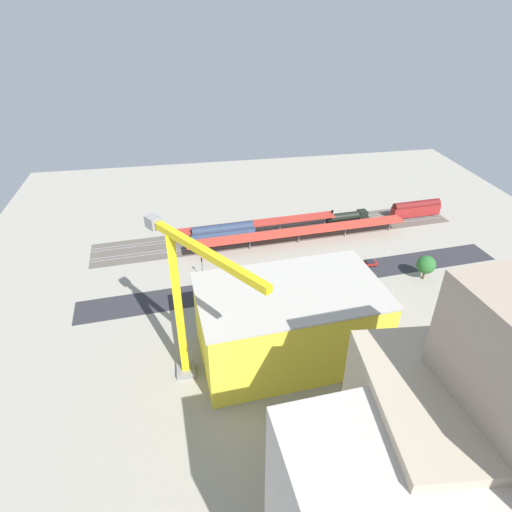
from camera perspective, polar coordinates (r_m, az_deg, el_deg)
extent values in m
plane|color=#9E998C|center=(115.67, 5.47, -2.04)|extent=(179.17, 179.17, 0.00)
cube|color=#5B544C|center=(133.81, 3.10, 3.12)|extent=(112.71, 22.36, 0.01)
cube|color=#2D2D33|center=(112.69, 5.95, -3.09)|extent=(112.34, 17.77, 0.01)
cube|color=#9E9EA8|center=(136.74, 2.78, 3.89)|extent=(111.65, 8.91, 0.12)
cube|color=#9E9EA8|center=(135.50, 2.91, 3.61)|extent=(111.65, 8.91, 0.12)
cube|color=#9E9EA8|center=(131.95, 3.30, 2.76)|extent=(111.65, 8.91, 0.12)
cube|color=#9E9EA8|center=(130.73, 3.44, 2.46)|extent=(111.65, 8.91, 0.12)
cube|color=#C63D2D|center=(126.90, 5.76, 3.30)|extent=(66.59, 9.83, 0.32)
cylinder|color=slate|center=(140.14, 17.33, 3.90)|extent=(0.30, 0.30, 3.75)
cylinder|color=slate|center=(133.31, 11.78, 3.25)|extent=(0.30, 0.30, 3.75)
cylinder|color=slate|center=(127.88, 5.71, 2.50)|extent=(0.30, 0.30, 3.75)
cylinder|color=slate|center=(124.01, -0.82, 1.67)|extent=(0.30, 0.30, 3.75)
cylinder|color=slate|center=(121.87, -7.66, 0.77)|extent=(0.30, 0.30, 3.75)
cube|color=#B73328|center=(130.37, 0.12, 4.37)|extent=(49.56, 7.89, 0.41)
cylinder|color=slate|center=(138.01, 9.11, 4.59)|extent=(0.30, 0.30, 3.84)
cylinder|color=slate|center=(133.21, 3.21, 3.92)|extent=(0.30, 0.30, 3.84)
cylinder|color=slate|center=(129.92, -3.05, 3.15)|extent=(0.30, 0.30, 3.84)
cylinder|color=slate|center=(128.27, -9.55, 2.32)|extent=(0.30, 0.30, 3.84)
cube|color=black|center=(142.58, 12.13, 4.55)|extent=(15.05, 3.54, 1.00)
cylinder|color=black|center=(141.19, 11.70, 5.15)|extent=(12.29, 3.59, 2.65)
cube|color=black|center=(144.02, 13.87, 5.20)|extent=(3.01, 3.06, 3.65)
cylinder|color=black|center=(138.47, 10.07, 5.72)|extent=(0.70, 0.70, 1.40)
cube|color=black|center=(152.42, 20.26, 4.99)|extent=(15.25, 3.42, 0.60)
cube|color=maroon|center=(151.57, 20.40, 5.68)|extent=(16.96, 4.11, 3.49)
cylinder|color=maroon|center=(150.77, 20.54, 6.35)|extent=(16.30, 4.06, 2.80)
cube|color=black|center=(128.75, -4.35, 1.99)|extent=(17.21, 3.87, 0.60)
cube|color=#384C72|center=(127.74, -4.38, 2.79)|extent=(19.15, 4.65, 3.50)
cylinder|color=#273550|center=(126.79, -4.42, 3.58)|extent=(18.39, 4.59, 3.17)
cube|color=black|center=(121.48, 14.79, -1.16)|extent=(3.54, 1.91, 0.30)
cube|color=maroon|center=(121.20, 14.82, -0.95)|extent=(4.20, 2.01, 0.76)
cube|color=#1E2328|center=(120.87, 14.86, -0.70)|extent=(2.37, 1.73, 0.52)
cube|color=black|center=(118.97, 11.51, -1.46)|extent=(3.94, 2.09, 0.30)
cube|color=maroon|center=(118.70, 11.54, -1.25)|extent=(4.67, 2.22, 0.71)
cube|color=#1E2328|center=(118.36, 11.57, -1.00)|extent=(2.66, 1.84, 0.54)
cube|color=black|center=(117.16, 8.02, -1.65)|extent=(4.16, 2.07, 0.30)
cube|color=silver|center=(116.87, 8.04, -1.44)|extent=(4.93, 2.22, 0.73)
cube|color=#1E2328|center=(116.51, 8.06, -1.17)|extent=(2.82, 1.79, 0.61)
cube|color=black|center=(114.76, 4.74, -2.21)|extent=(3.98, 2.13, 0.30)
cube|color=maroon|center=(114.46, 4.75, -1.98)|extent=(4.71, 2.29, 0.81)
cube|color=#1E2328|center=(114.08, 4.76, -1.70)|extent=(2.71, 1.83, 0.55)
cube|color=yellow|center=(86.36, 4.41, -8.94)|extent=(36.33, 22.95, 15.88)
cube|color=#B7B2A8|center=(81.28, 4.64, -4.59)|extent=(36.98, 23.59, 0.40)
cube|color=gray|center=(88.37, -9.25, -14.75)|extent=(3.60, 3.60, 1.20)
cube|color=yellow|center=(78.30, -10.18, -7.19)|extent=(1.40, 1.40, 31.10)
cube|color=yellow|center=(62.57, -6.47, 0.31)|extent=(15.21, 21.30, 1.20)
cube|color=gray|center=(72.86, -13.45, 4.42)|extent=(3.01, 3.11, 2.00)
cube|color=black|center=(102.57, 4.15, -6.83)|extent=(9.19, 3.48, 0.50)
cube|color=white|center=(101.96, 4.81, -5.99)|extent=(6.87, 3.36, 2.71)
cube|color=maroon|center=(100.65, 2.44, -6.55)|extent=(2.72, 2.74, 2.50)
cube|color=black|center=(101.92, -4.00, -7.12)|extent=(10.36, 3.27, 0.50)
cube|color=silver|center=(101.08, -3.41, -6.31)|extent=(8.17, 3.29, 2.72)
cube|color=silver|center=(100.47, -6.26, -6.81)|extent=(2.46, 2.70, 2.53)
cube|color=black|center=(104.52, 5.62, -6.07)|extent=(8.63, 2.41, 0.50)
cube|color=white|center=(103.80, 6.29, -5.26)|extent=(6.29, 2.62, 2.83)
cube|color=maroon|center=(102.95, 3.98, -5.68)|extent=(2.38, 2.56, 2.26)
cylinder|color=brown|center=(110.64, 12.18, -3.52)|extent=(0.57, 0.57, 2.96)
sphere|color=#28662D|center=(108.71, 12.38, -2.03)|extent=(5.68, 5.68, 5.68)
cylinder|color=brown|center=(104.07, -4.99, -5.30)|extent=(0.44, 0.44, 3.15)
sphere|color=#28662D|center=(101.83, -5.09, -3.60)|extent=(6.33, 6.33, 6.33)
cylinder|color=brown|center=(119.81, 21.35, -2.28)|extent=(0.60, 0.60, 2.67)
sphere|color=#28662D|center=(118.26, 21.63, -1.07)|extent=(4.78, 4.78, 4.78)
cylinder|color=brown|center=(105.24, -3.32, -4.67)|extent=(0.37, 0.37, 3.36)
sphere|color=#38843D|center=(103.30, -3.38, -3.19)|extent=(4.69, 4.69, 4.69)
cylinder|color=#333333|center=(111.74, -7.13, -1.84)|extent=(0.16, 0.16, 5.38)
cube|color=black|center=(110.05, -7.24, -0.48)|extent=(0.36, 0.36, 0.90)
sphere|color=yellow|center=(109.88, -7.36, -0.35)|extent=(0.20, 0.20, 0.20)
cube|color=#B7A88E|center=(62.14, 22.40, -24.77)|extent=(20.10, 20.80, 29.17)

